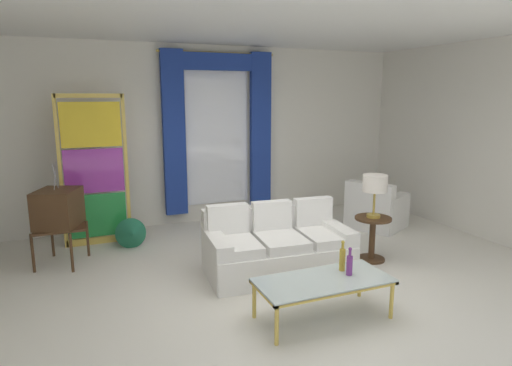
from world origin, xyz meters
name	(u,v)px	position (x,y,z in m)	size (l,w,h in m)	color
ground_plane	(283,286)	(0.00, 0.00, 0.00)	(16.00, 16.00, 0.00)	silver
wall_rear	(207,135)	(0.00, 3.06, 1.50)	(8.00, 0.12, 3.00)	white
wall_right	(482,140)	(3.66, 0.60, 1.50)	(0.12, 7.00, 3.00)	white
ceiling_slab	(257,23)	(0.00, 0.80, 3.02)	(8.00, 7.60, 0.04)	white
curtained_window	(218,121)	(0.16, 2.89, 1.74)	(2.00, 0.17, 2.70)	white
couch_white_long	(276,247)	(0.12, 0.44, 0.30)	(1.82, 1.05, 0.86)	white
coffee_table	(323,283)	(0.04, -0.83, 0.37)	(1.33, 0.61, 0.41)	silver
bottle_blue_decanter	(342,258)	(0.33, -0.71, 0.54)	(0.06, 0.06, 0.32)	gold
bottle_crystal_tall	(349,264)	(0.33, -0.83, 0.53)	(0.06, 0.06, 0.29)	#753384
vintage_tv	(58,210)	(-2.38, 1.71, 0.73)	(0.69, 0.73, 1.35)	#472D19
armchair_white	(375,211)	(2.42, 1.47, 0.29)	(1.10, 1.09, 0.80)	white
stained_glass_divider	(94,174)	(-1.89, 2.38, 1.06)	(0.95, 0.05, 2.20)	gold
peacock_figurine	(132,234)	(-1.47, 1.95, 0.22)	(0.44, 0.60, 0.50)	beige
round_side_table	(372,235)	(1.45, 0.28, 0.36)	(0.48, 0.48, 0.59)	#472D19
table_lamp_brass	(375,185)	(1.45, 0.28, 1.03)	(0.32, 0.32, 0.57)	#B29338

